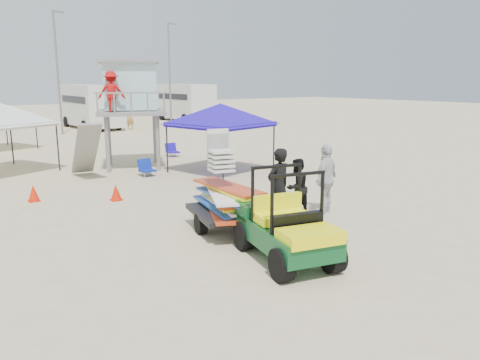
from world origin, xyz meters
TOP-DOWN VIEW (x-y plane):
  - ground at (0.00, 0.00)m, footprint 140.00×140.00m
  - utility_cart at (0.23, 1.06)m, footprint 1.74×2.66m
  - surf_trailer at (0.24, 3.39)m, footprint 1.69×2.51m
  - man_left at (1.76, 3.09)m, footprint 0.74×0.52m
  - man_mid at (2.61, 3.34)m, footprint 0.85×0.72m
  - man_right at (3.46, 3.09)m, footprint 1.21×0.82m
  - lifeguard_tower at (1.87, 12.74)m, footprint 3.47×3.47m
  - canopy_blue at (4.38, 9.68)m, footprint 3.79×3.79m
  - cone_near at (-0.72, 7.75)m, footprint 0.34×0.34m
  - cone_far at (-2.77, 9.09)m, footprint 0.34×0.34m
  - beach_chair_b at (1.62, 10.67)m, footprint 0.55×0.59m
  - beach_chair_c at (4.61, 14.27)m, footprint 0.58×0.62m
  - rv_mid_right at (6.00, 29.99)m, footprint 2.64×7.00m
  - rv_far_right at (15.00, 31.49)m, footprint 2.64×6.60m
  - light_pole_left at (3.00, 27.00)m, footprint 0.14×0.14m
  - light_pole_right at (12.00, 28.50)m, footprint 0.14×0.14m

SIDE VIEW (x-z plane):
  - ground at x=0.00m, z-range 0.00..0.00m
  - cone_near at x=-0.72m, z-range 0.00..0.50m
  - cone_far at x=-2.77m, z-range 0.00..0.50m
  - beach_chair_b at x=1.62m, z-range -0.01..0.63m
  - beach_chair_c at x=4.61m, z-range -0.01..0.63m
  - man_mid at x=2.61m, z-range 0.00..1.55m
  - utility_cart at x=0.23m, z-range -0.06..1.79m
  - surf_trailer at x=0.24m, z-range -0.20..1.97m
  - man_right at x=3.46m, z-range 0.00..1.90m
  - man_left at x=1.76m, z-range 0.00..1.93m
  - rv_far_right at x=15.00m, z-range 0.17..3.42m
  - rv_mid_right at x=6.00m, z-range 0.17..3.42m
  - canopy_blue at x=4.38m, z-range 1.00..4.10m
  - lifeguard_tower at x=1.87m, z-range 1.04..5.31m
  - light_pole_left at x=3.00m, z-range 0.00..8.00m
  - light_pole_right at x=12.00m, z-range 0.00..8.00m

